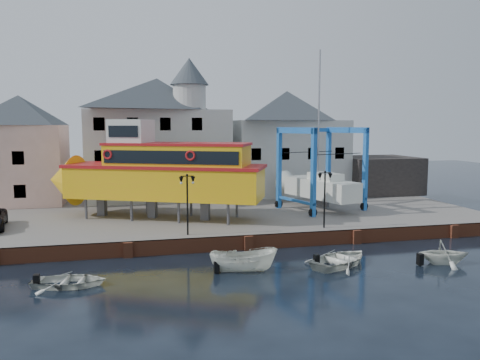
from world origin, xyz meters
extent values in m
plane|color=black|center=(0.00, 0.00, 0.00)|extent=(140.00, 140.00, 0.00)
cube|color=#68615A|center=(0.00, 11.00, 0.50)|extent=(44.00, 22.00, 1.00)
cube|color=brown|center=(0.00, 0.12, 0.50)|extent=(44.00, 0.25, 1.00)
cube|color=brown|center=(-8.00, -0.05, 0.50)|extent=(0.60, 0.36, 1.00)
cube|color=brown|center=(0.00, -0.05, 0.50)|extent=(0.60, 0.36, 1.00)
cube|color=brown|center=(8.00, -0.05, 0.50)|extent=(0.60, 0.36, 1.00)
cube|color=brown|center=(16.00, -0.05, 0.50)|extent=(0.60, 0.36, 1.00)
cube|color=#D4A492|center=(-18.00, 18.00, 4.75)|extent=(8.00, 7.00, 7.50)
pyramid|color=#383C40|center=(-18.00, 18.00, 9.90)|extent=(8.00, 7.00, 2.80)
cube|color=black|center=(-17.50, 14.54, 2.60)|extent=(1.00, 0.08, 1.20)
cube|color=black|center=(-17.50, 14.54, 5.60)|extent=(1.00, 0.08, 1.20)
cube|color=beige|center=(-5.00, 18.50, 5.50)|extent=(14.00, 8.00, 9.00)
pyramid|color=#383C40|center=(-5.00, 18.50, 11.60)|extent=(14.00, 8.00, 3.20)
cube|color=black|center=(-10.50, 14.54, 2.60)|extent=(1.00, 0.08, 1.20)
cube|color=black|center=(-7.50, 14.54, 2.60)|extent=(1.00, 0.08, 1.20)
cube|color=black|center=(-4.50, 14.54, 2.60)|extent=(1.00, 0.08, 1.20)
cube|color=black|center=(-1.50, 14.54, 2.60)|extent=(1.00, 0.08, 1.20)
cube|color=black|center=(-10.50, 14.54, 5.60)|extent=(1.00, 0.08, 1.20)
cube|color=black|center=(-7.50, 14.54, 5.60)|extent=(1.00, 0.08, 1.20)
cube|color=black|center=(-4.50, 14.54, 5.60)|extent=(1.00, 0.08, 1.20)
cube|color=black|center=(-1.50, 14.54, 5.60)|extent=(1.00, 0.08, 1.20)
cube|color=black|center=(-10.50, 14.54, 8.60)|extent=(1.00, 0.08, 1.20)
cube|color=black|center=(-7.50, 14.54, 8.60)|extent=(1.00, 0.08, 1.20)
cube|color=black|center=(-4.50, 14.54, 8.60)|extent=(1.00, 0.08, 1.20)
cube|color=black|center=(-1.50, 14.54, 8.60)|extent=(1.00, 0.08, 1.20)
cylinder|color=beige|center=(-2.00, 16.10, 11.20)|extent=(3.20, 3.20, 2.40)
cone|color=#383C40|center=(-2.00, 16.10, 13.70)|extent=(3.80, 3.80, 2.60)
cube|color=beige|center=(9.00, 19.00, 5.00)|extent=(12.00, 8.00, 8.00)
pyramid|color=#383C40|center=(9.00, 19.00, 10.60)|extent=(12.00, 8.00, 3.20)
cube|color=black|center=(4.50, 15.04, 2.60)|extent=(1.00, 0.08, 1.20)
cube|color=black|center=(7.50, 15.04, 2.60)|extent=(1.00, 0.08, 1.20)
cube|color=black|center=(10.50, 15.04, 2.60)|extent=(1.00, 0.08, 1.20)
cube|color=black|center=(13.50, 15.04, 2.60)|extent=(1.00, 0.08, 1.20)
cube|color=black|center=(4.50, 15.04, 5.60)|extent=(1.00, 0.08, 1.20)
cube|color=black|center=(7.50, 15.04, 5.60)|extent=(1.00, 0.08, 1.20)
cube|color=black|center=(10.50, 15.04, 5.60)|extent=(1.00, 0.08, 1.20)
cube|color=black|center=(13.50, 15.04, 5.60)|extent=(1.00, 0.08, 1.20)
cube|color=black|center=(19.00, 17.00, 3.00)|extent=(8.00, 7.00, 4.00)
cylinder|color=black|center=(-4.00, 1.20, 3.00)|extent=(0.12, 0.12, 4.00)
cube|color=black|center=(-4.00, 1.20, 5.05)|extent=(0.90, 0.06, 0.06)
sphere|color=black|center=(-4.00, 1.20, 5.12)|extent=(0.16, 0.16, 0.16)
cone|color=black|center=(-4.40, 1.20, 4.78)|extent=(0.32, 0.32, 0.45)
sphere|color=silver|center=(-4.40, 1.20, 4.60)|extent=(0.18, 0.18, 0.18)
cone|color=black|center=(-3.60, 1.20, 4.78)|extent=(0.32, 0.32, 0.45)
sphere|color=silver|center=(-3.60, 1.20, 4.60)|extent=(0.18, 0.18, 0.18)
cylinder|color=black|center=(6.00, 1.20, 3.00)|extent=(0.12, 0.12, 4.00)
cube|color=black|center=(6.00, 1.20, 5.05)|extent=(0.90, 0.06, 0.06)
sphere|color=black|center=(6.00, 1.20, 5.12)|extent=(0.16, 0.16, 0.16)
cone|color=black|center=(5.60, 1.20, 4.78)|extent=(0.32, 0.32, 0.45)
sphere|color=silver|center=(5.60, 1.20, 4.60)|extent=(0.18, 0.18, 0.18)
cone|color=black|center=(6.40, 1.20, 4.78)|extent=(0.32, 0.32, 0.45)
sphere|color=silver|center=(6.40, 1.20, 4.60)|extent=(0.18, 0.18, 0.18)
cylinder|color=#59595E|center=(-11.32, 8.53, 1.84)|extent=(0.26, 0.26, 1.67)
cylinder|color=#59595E|center=(-10.02, 11.37, 1.84)|extent=(0.26, 0.26, 1.67)
cylinder|color=#59595E|center=(-7.77, 6.91, 1.84)|extent=(0.26, 0.26, 1.67)
cylinder|color=#59595E|center=(-6.47, 9.75, 1.84)|extent=(0.26, 0.26, 1.67)
cylinder|color=#59595E|center=(-4.22, 5.30, 1.84)|extent=(0.26, 0.26, 1.67)
cylinder|color=#59595E|center=(-2.93, 8.14, 1.84)|extent=(0.26, 0.26, 1.67)
cylinder|color=#59595E|center=(-0.67, 3.68, 1.84)|extent=(0.26, 0.26, 1.67)
cylinder|color=#59595E|center=(0.62, 6.52, 1.84)|extent=(0.26, 0.26, 1.67)
cube|color=#59595E|center=(-10.16, 9.72, 1.84)|extent=(0.84, 0.78, 1.67)
cube|color=#59595E|center=(-6.11, 7.87, 1.84)|extent=(0.84, 0.78, 1.67)
cube|color=#59595E|center=(-2.05, 6.02, 1.84)|extent=(0.84, 0.78, 1.67)
cube|color=yellow|center=(-5.09, 7.41, 3.90)|extent=(15.95, 10.32, 2.45)
cone|color=yellow|center=(-13.31, 11.15, 3.90)|extent=(3.99, 4.87, 4.23)
cube|color=#B5191C|center=(-5.09, 7.41, 5.23)|extent=(16.33, 10.62, 0.25)
cube|color=yellow|center=(-4.08, 6.95, 6.01)|extent=(11.71, 8.07, 1.78)
cube|color=black|center=(-4.88, 5.20, 6.07)|extent=(9.76, 4.49, 1.00)
cube|color=black|center=(-3.28, 8.70, 6.07)|extent=(9.76, 4.49, 1.00)
cube|color=#B5191C|center=(-4.08, 6.95, 7.01)|extent=(11.96, 8.26, 0.20)
cube|color=silver|center=(-7.63, 8.56, 7.92)|extent=(3.84, 3.84, 2.03)
cube|color=black|center=(-8.24, 7.22, 8.01)|extent=(2.24, 1.06, 0.89)
torus|color=#B5191C|center=(-9.46, 7.23, 6.24)|extent=(0.77, 0.47, 0.78)
torus|color=#B5191C|center=(-3.38, 4.46, 6.24)|extent=(0.77, 0.47, 0.78)
cube|color=#1857B3|center=(6.75, 5.30, 4.61)|extent=(0.46, 0.46, 7.23)
cylinder|color=black|center=(6.75, 5.30, 1.36)|extent=(0.77, 0.47, 0.72)
cube|color=#1857B3|center=(5.26, 9.86, 4.61)|extent=(0.46, 0.46, 7.23)
cylinder|color=black|center=(5.26, 9.86, 1.36)|extent=(0.77, 0.47, 0.72)
cube|color=#1857B3|center=(12.30, 7.11, 4.61)|extent=(0.46, 0.46, 7.23)
cylinder|color=black|center=(12.30, 7.11, 1.36)|extent=(0.77, 0.47, 0.72)
cube|color=#1857B3|center=(10.81, 11.67, 4.61)|extent=(0.46, 0.46, 7.23)
cylinder|color=black|center=(10.81, 11.67, 1.36)|extent=(0.77, 0.47, 0.72)
cube|color=#1857B3|center=(6.01, 7.58, 8.05)|extent=(1.95, 5.02, 0.51)
cube|color=#1857B3|center=(6.01, 7.58, 2.03)|extent=(1.84, 4.99, 0.22)
cube|color=#1857B3|center=(11.55, 9.39, 8.05)|extent=(1.95, 5.02, 0.51)
cube|color=#1857B3|center=(11.55, 9.39, 2.03)|extent=(1.84, 4.99, 0.22)
cube|color=#1857B3|center=(8.04, 10.77, 8.05)|extent=(6.00, 2.27, 0.36)
cube|color=silver|center=(8.78, 8.48, 2.86)|extent=(4.66, 8.10, 1.65)
cone|color=silver|center=(7.35, 12.85, 2.86)|extent=(2.77, 2.31, 2.38)
cube|color=#59595E|center=(8.78, 8.48, 1.67)|extent=(0.81, 1.84, 0.72)
cube|color=silver|center=(8.94, 7.99, 3.99)|extent=(2.53, 3.46, 0.62)
cylinder|color=#99999E|center=(8.62, 8.97, 9.37)|extent=(0.20, 0.20, 11.36)
cube|color=black|center=(9.36, 6.72, 6.04)|extent=(5.36, 1.85, 0.05)
cube|color=black|center=(8.20, 10.25, 6.04)|extent=(5.36, 1.85, 0.05)
imported|color=silver|center=(-1.41, -4.52, 0.00)|extent=(4.14, 2.10, 1.53)
imported|color=silver|center=(4.69, -4.56, 0.00)|extent=(5.58, 5.08, 0.95)
imported|color=silver|center=(10.89, -5.77, 0.00)|extent=(3.57, 3.27, 1.60)
imported|color=silver|center=(-10.99, -4.91, 0.00)|extent=(4.19, 3.27, 0.79)
camera|label=1|loc=(-7.49, -30.22, 8.44)|focal=35.00mm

